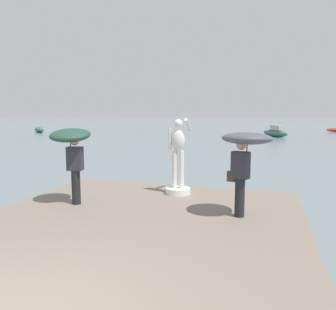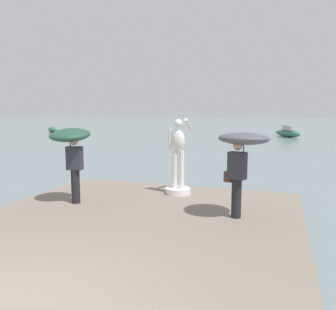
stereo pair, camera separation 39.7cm
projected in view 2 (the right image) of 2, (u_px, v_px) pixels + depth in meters
name	position (u px, v px, depth m)	size (l,w,h in m)	color
ground_plane	(255.00, 135.00, 41.24)	(400.00, 400.00, 0.00)	slate
pier	(95.00, 259.00, 5.81)	(7.15, 10.65, 0.40)	slate
statue_white_figure	(178.00, 165.00, 9.56)	(0.72, 0.92, 2.19)	white
onlooker_left	(71.00, 143.00, 8.53)	(1.20, 1.22, 2.00)	black
onlooker_right	(242.00, 148.00, 7.25)	(1.37, 1.37, 1.93)	black
boat_mid	(52.00, 129.00, 48.32)	(3.68, 3.54, 0.82)	#336B5B
boat_leftward	(288.00, 133.00, 38.09)	(3.26, 4.78, 1.36)	#336B5B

